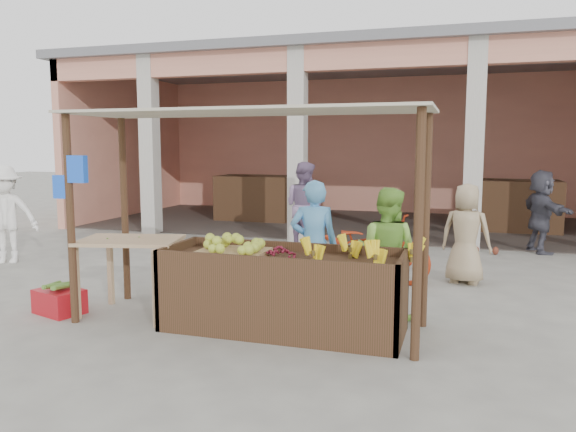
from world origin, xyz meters
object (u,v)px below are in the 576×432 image
(red_crate, at_px, (60,301))
(fruit_stall, at_px, (283,294))
(motorcycle, at_px, (367,246))
(vendor_blue, at_px, (314,241))
(vendor_green, at_px, (387,249))
(side_table, at_px, (130,251))

(red_crate, bearing_deg, fruit_stall, 22.08)
(red_crate, xyz_separation_m, motorcycle, (3.25, 2.74, 0.38))
(fruit_stall, xyz_separation_m, motorcycle, (0.50, 2.53, 0.12))
(vendor_blue, height_order, vendor_green, vendor_blue)
(fruit_stall, distance_m, side_table, 1.92)
(vendor_green, bearing_deg, red_crate, 28.51)
(side_table, bearing_deg, vendor_green, 3.12)
(vendor_green, bearing_deg, vendor_blue, 8.61)
(red_crate, relative_size, motorcycle, 0.28)
(fruit_stall, distance_m, vendor_green, 1.36)
(vendor_blue, distance_m, motorcycle, 1.71)
(side_table, distance_m, vendor_green, 3.00)
(red_crate, bearing_deg, vendor_blue, 38.79)
(motorcycle, bearing_deg, red_crate, 139.05)
(fruit_stall, height_order, motorcycle, motorcycle)
(red_crate, bearing_deg, motorcycle, 57.82)
(red_crate, relative_size, vendor_green, 0.35)
(red_crate, relative_size, vendor_blue, 0.33)
(fruit_stall, relative_size, vendor_blue, 1.53)
(vendor_blue, relative_size, motorcycle, 0.85)
(vendor_green, distance_m, motorcycle, 1.80)
(red_crate, height_order, motorcycle, motorcycle)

